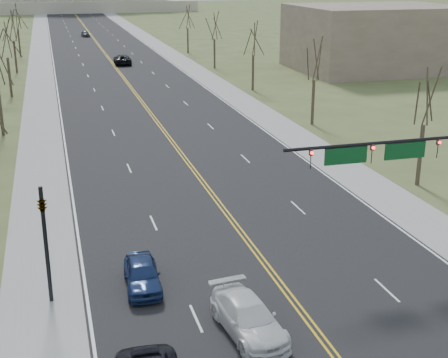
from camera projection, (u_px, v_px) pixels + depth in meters
road at (104, 52)px, 121.69m from camera, size 20.00×380.00×0.01m
cross_road at (330, 349)px, 26.86m from camera, size 120.00×14.00×0.01m
sidewalk_left at (40, 54)px, 118.62m from camera, size 4.00×380.00×0.03m
sidewalk_right at (164, 50)px, 124.75m from camera, size 4.00×380.00×0.03m
center_line at (104, 52)px, 121.68m from camera, size 0.42×380.00×0.01m
edge_line_left at (52, 54)px, 119.18m from camera, size 0.15×380.00×0.01m
edge_line_right at (154, 50)px, 124.19m from camera, size 0.15×380.00×0.01m
signal_mast at (403, 159)px, 33.75m from camera, size 12.12×0.44×7.20m
signal_left at (45, 232)px, 29.57m from camera, size 0.32×0.36×6.00m
tree_r_0 at (426, 100)px, 45.13m from camera, size 3.74×3.74×8.50m
tree_r_1 at (315, 62)px, 63.37m from camera, size 3.74×3.74×8.50m
tree_r_2 at (253, 41)px, 81.60m from camera, size 3.74×3.74×8.50m
tree_l_2 at (6, 41)px, 77.20m from camera, size 3.96×3.96×9.00m
tree_r_3 at (214, 27)px, 99.84m from camera, size 3.74×3.74×8.50m
tree_l_3 at (12, 27)px, 95.44m from camera, size 3.96×3.96×9.00m
tree_r_4 at (187, 18)px, 118.07m from camera, size 3.74×3.74×8.50m
tree_l_4 at (17, 18)px, 113.67m from camera, size 3.96×3.96×9.00m
bldg_right_mass at (376, 38)px, 99.30m from camera, size 25.00×20.00×10.00m
car_sb_inner_second at (248, 318)px, 27.83m from camera, size 2.75×5.55×1.55m
car_sb_outer_second at (142, 274)px, 31.84m from camera, size 1.97×4.44×1.48m
car_far_nb at (122, 59)px, 105.78m from camera, size 2.96×6.02×1.64m
car_far_sb at (85, 34)px, 148.46m from camera, size 1.99×4.37×1.45m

